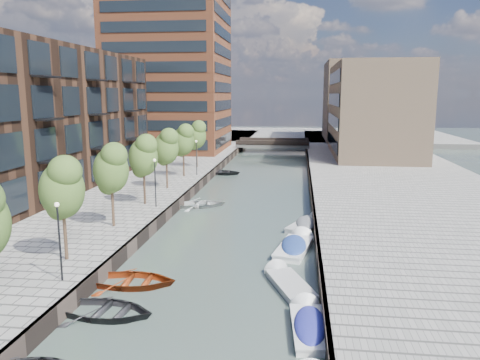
% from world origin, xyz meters
% --- Properties ---
extents(water, '(300.00, 300.00, 0.00)m').
position_xyz_m(water, '(0.00, 40.00, 0.00)').
color(water, '#38473F').
rests_on(water, ground).
extents(quay_right, '(20.00, 140.00, 1.00)m').
position_xyz_m(quay_right, '(16.00, 40.00, 0.50)').
color(quay_right, gray).
rests_on(quay_right, ground).
extents(quay_wall_left, '(0.25, 140.00, 1.00)m').
position_xyz_m(quay_wall_left, '(-6.10, 40.00, 0.50)').
color(quay_wall_left, '#332823').
rests_on(quay_wall_left, ground).
extents(quay_wall_right, '(0.25, 140.00, 1.00)m').
position_xyz_m(quay_wall_right, '(6.10, 40.00, 0.50)').
color(quay_wall_right, '#332823').
rests_on(quay_wall_right, ground).
extents(far_closure, '(80.00, 40.00, 1.00)m').
position_xyz_m(far_closure, '(0.00, 100.00, 0.50)').
color(far_closure, gray).
rests_on(far_closure, ground).
extents(apartment_block, '(8.00, 38.00, 14.00)m').
position_xyz_m(apartment_block, '(-20.00, 30.00, 8.00)').
color(apartment_block, black).
rests_on(apartment_block, quay_left).
extents(tower, '(18.00, 18.00, 30.00)m').
position_xyz_m(tower, '(-17.00, 65.00, 16.00)').
color(tower, brown).
rests_on(tower, quay_left).
extents(tan_block_near, '(12.00, 25.00, 14.00)m').
position_xyz_m(tan_block_near, '(16.00, 62.00, 8.00)').
color(tan_block_near, '#A18162').
rests_on(tan_block_near, quay_right).
extents(tan_block_far, '(12.00, 20.00, 16.00)m').
position_xyz_m(tan_block_far, '(16.00, 88.00, 9.00)').
color(tan_block_far, '#A18162').
rests_on(tan_block_far, quay_right).
extents(bridge, '(13.00, 6.00, 1.30)m').
position_xyz_m(bridge, '(0.00, 72.00, 1.39)').
color(bridge, gray).
rests_on(bridge, ground).
extents(tree_1, '(2.50, 2.50, 5.95)m').
position_xyz_m(tree_1, '(-8.50, 11.00, 5.31)').
color(tree_1, '#382619').
rests_on(tree_1, quay_left).
extents(tree_2, '(2.50, 2.50, 5.95)m').
position_xyz_m(tree_2, '(-8.50, 18.00, 5.31)').
color(tree_2, '#382619').
rests_on(tree_2, quay_left).
extents(tree_3, '(2.50, 2.50, 5.95)m').
position_xyz_m(tree_3, '(-8.50, 25.00, 5.31)').
color(tree_3, '#382619').
rests_on(tree_3, quay_left).
extents(tree_4, '(2.50, 2.50, 5.95)m').
position_xyz_m(tree_4, '(-8.50, 32.00, 5.31)').
color(tree_4, '#382619').
rests_on(tree_4, quay_left).
extents(tree_5, '(2.50, 2.50, 5.95)m').
position_xyz_m(tree_5, '(-8.50, 39.00, 5.31)').
color(tree_5, '#382619').
rests_on(tree_5, quay_left).
extents(tree_6, '(2.50, 2.50, 5.95)m').
position_xyz_m(tree_6, '(-8.50, 46.00, 5.31)').
color(tree_6, '#382619').
rests_on(tree_6, quay_left).
extents(lamp_0, '(0.24, 0.24, 4.12)m').
position_xyz_m(lamp_0, '(-7.20, 8.00, 3.51)').
color(lamp_0, black).
rests_on(lamp_0, quay_left).
extents(lamp_1, '(0.24, 0.24, 4.12)m').
position_xyz_m(lamp_1, '(-7.20, 24.00, 3.51)').
color(lamp_1, black).
rests_on(lamp_1, quay_left).
extents(lamp_2, '(0.24, 0.24, 4.12)m').
position_xyz_m(lamp_2, '(-7.20, 40.00, 3.51)').
color(lamp_2, black).
rests_on(lamp_2, quay_left).
extents(sloop_1, '(5.00, 3.78, 0.98)m').
position_xyz_m(sloop_1, '(-4.23, 6.46, 0.00)').
color(sloop_1, black).
rests_on(sloop_1, ground).
extents(sloop_2, '(5.01, 3.66, 1.01)m').
position_xyz_m(sloop_2, '(-4.26, 10.09, 0.00)').
color(sloop_2, maroon).
rests_on(sloop_2, ground).
extents(sloop_3, '(5.63, 4.78, 0.99)m').
position_xyz_m(sloop_3, '(-4.34, 28.54, 0.00)').
color(sloop_3, silver).
rests_on(sloop_3, ground).
extents(sloop_4, '(5.25, 3.97, 1.03)m').
position_xyz_m(sloop_4, '(-5.31, 46.61, 0.00)').
color(sloop_4, black).
rests_on(sloop_4, ground).
extents(motorboat_0, '(1.89, 4.59, 1.50)m').
position_xyz_m(motorboat_0, '(5.37, 6.43, 0.18)').
color(motorboat_0, white).
rests_on(motorboat_0, ground).
extents(motorboat_2, '(3.10, 4.76, 1.50)m').
position_xyz_m(motorboat_2, '(4.21, 11.28, 0.09)').
color(motorboat_2, '#BAB9B8').
rests_on(motorboat_2, ground).
extents(motorboat_3, '(2.81, 5.51, 1.75)m').
position_xyz_m(motorboat_3, '(4.64, 17.37, 0.21)').
color(motorboat_3, white).
rests_on(motorboat_3, ground).
extents(motorboat_4, '(3.44, 5.10, 1.61)m').
position_xyz_m(motorboat_4, '(5.58, 23.01, 0.20)').
color(motorboat_4, '#BBBBB9').
rests_on(motorboat_4, ground).
extents(car, '(1.71, 4.06, 1.37)m').
position_xyz_m(car, '(11.46, 56.62, 1.69)').
color(car, '#959699').
rests_on(car, quay_right).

